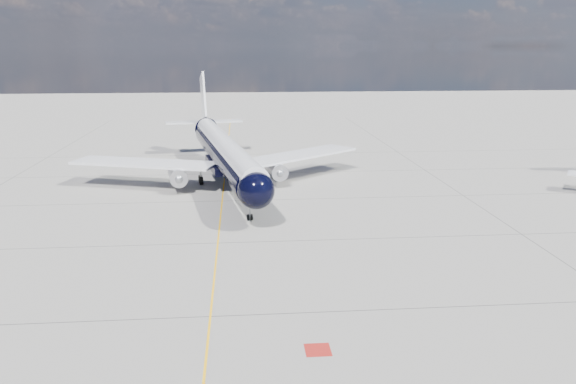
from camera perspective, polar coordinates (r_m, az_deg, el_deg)
The scene contains 4 objects.
ground at distance 72.96m, azimuth -6.60°, elevation 0.13°, with size 320.00×320.00×0.00m, color gray.
taxiway_centerline at distance 68.13m, azimuth -6.71°, elevation -0.91°, with size 0.16×160.00×0.01m, color #FBAF0D.
red_marking at distance 35.87m, azimuth 3.04°, elevation -15.72°, with size 1.60×1.60×0.01m, color maroon.
main_airliner at distance 76.33m, azimuth -6.56°, elevation 4.14°, with size 39.52×48.61×14.11m.
Camera 1 is at (2.31, -40.65, 18.09)m, focal length 35.00 mm.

